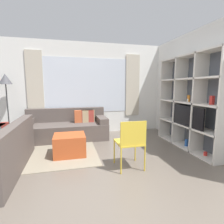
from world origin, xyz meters
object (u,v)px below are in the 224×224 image
at_px(folding_chair, 131,140).
at_px(floor_lamp, 6,84).
at_px(couch_main, 68,128).
at_px(ottoman, 70,145).
at_px(shelving_unit, 190,103).

bearing_deg(folding_chair, floor_lamp, -42.27).
bearing_deg(floor_lamp, folding_chair, -42.27).
bearing_deg(couch_main, ottoman, -87.88).
relative_size(shelving_unit, ottoman, 3.35).
xyz_separation_m(couch_main, folding_chair, (1.06, -2.12, 0.22)).
distance_m(shelving_unit, folding_chair, 1.92).
height_order(floor_lamp, folding_chair, floor_lamp).
bearing_deg(floor_lamp, ottoman, -42.60).
bearing_deg(shelving_unit, couch_main, 153.00).
bearing_deg(ottoman, folding_chair, -41.77).
bearing_deg(shelving_unit, folding_chair, -156.90).
bearing_deg(couch_main, folding_chair, -63.59).
bearing_deg(folding_chair, couch_main, -63.59).
height_order(ottoman, floor_lamp, floor_lamp).
relative_size(shelving_unit, couch_main, 0.98).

